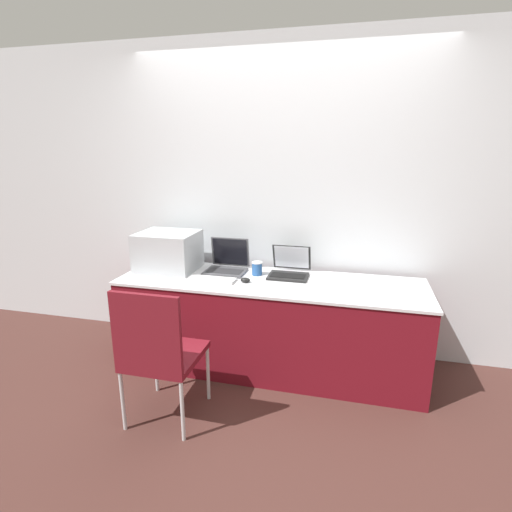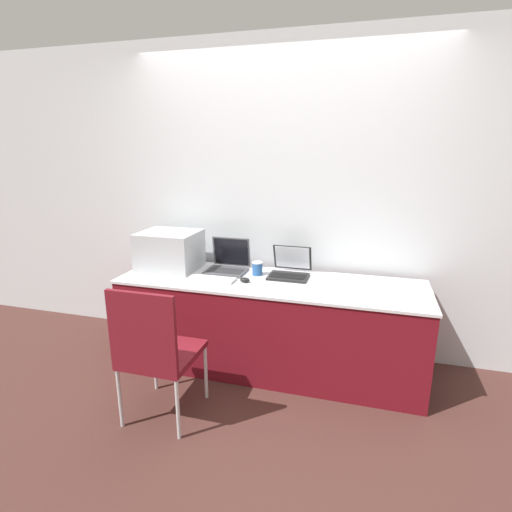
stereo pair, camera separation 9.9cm
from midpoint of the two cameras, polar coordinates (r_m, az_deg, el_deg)
The scene contains 10 objects.
ground_plane at distance 3.12m, azimuth -0.49°, elevation -18.40°, with size 14.00×14.00×0.00m, color #472823.
wall_back at distance 3.40m, azimuth 2.85°, elevation 7.94°, with size 8.00×0.05×2.60m.
table at distance 3.23m, azimuth 1.05°, elevation -9.68°, with size 2.37×0.71×0.73m.
printer at distance 3.43m, azimuth -13.29°, elevation 0.89°, with size 0.48×0.41×0.32m.
laptop_left at distance 3.33m, azimuth -5.02°, elevation -1.19°, with size 0.33×0.29×0.27m.
laptop_right at distance 3.21m, azimuth 3.92°, elevation -1.89°, with size 0.31×0.32×0.23m.
external_keyboard at distance 3.11m, azimuth -7.26°, elevation -3.38°, with size 0.37×0.13×0.02m.
coffee_cup at distance 3.22m, azimuth -0.74°, elevation -1.79°, with size 0.09×0.09×0.11m.
mouse at distance 3.05m, azimuth -2.47°, elevation -3.46°, with size 0.08×0.05×0.04m.
chair at distance 2.62m, azimuth -14.86°, elevation -12.74°, with size 0.44×0.47×0.93m.
Camera 1 is at (0.61, -2.53, 1.73)m, focal length 28.00 mm.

